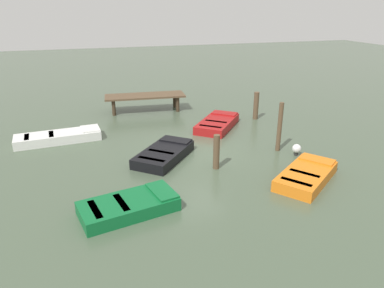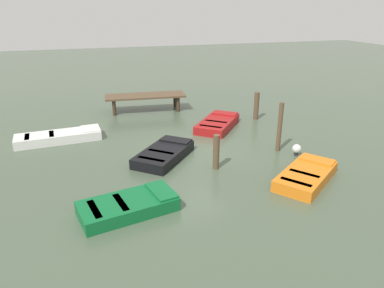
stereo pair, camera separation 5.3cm
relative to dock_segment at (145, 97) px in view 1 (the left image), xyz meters
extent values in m
plane|color=#475642|center=(0.76, -6.65, -0.82)|extent=(80.00, 80.00, 0.00)
cube|color=brown|center=(0.00, 0.00, 0.08)|extent=(4.60, 1.78, 0.10)
cylinder|color=#3C2E20|center=(1.83, 0.36, -0.39)|extent=(0.20, 0.20, 0.85)
cylinder|color=#3C2E20|center=(1.75, -0.64, -0.39)|extent=(0.20, 0.20, 0.85)
cylinder|color=#3C2E20|center=(-1.75, 0.64, -0.39)|extent=(0.20, 0.20, 0.85)
cylinder|color=#3C2E20|center=(-1.83, -0.36, -0.39)|extent=(0.20, 0.20, 0.85)
cube|color=black|center=(-0.54, -7.03, -0.62)|extent=(2.92, 3.07, 0.40)
cube|color=gray|center=(-0.54, -7.03, -0.48)|extent=(2.40, 2.55, 0.04)
cube|color=black|center=(0.18, -6.19, -0.39)|extent=(1.38, 1.30, 0.06)
cube|color=#776E5D|center=(-0.67, -7.19, -0.44)|extent=(0.97, 0.87, 0.04)
cube|color=#776E5D|center=(-1.18, -7.78, -0.44)|extent=(0.97, 0.87, 0.04)
cube|color=#0F602D|center=(-2.42, -10.54, -0.62)|extent=(3.04, 1.94, 0.40)
cube|color=orange|center=(-2.42, -10.54, -0.48)|extent=(2.56, 1.55, 0.04)
cube|color=#0F602D|center=(-1.34, -10.31, -0.39)|extent=(0.87, 1.34, 0.06)
cube|color=#B06E1E|center=(-2.62, -10.59, -0.44)|extent=(0.42, 1.09, 0.04)
cube|color=#B06E1E|center=(-3.38, -10.75, -0.44)|extent=(0.42, 1.09, 0.04)
cube|color=orange|center=(3.78, -10.37, -0.62)|extent=(3.08, 2.78, 0.40)
cube|color=black|center=(3.78, -10.37, -0.48)|extent=(2.56, 2.29, 0.04)
cube|color=orange|center=(4.66, -9.71, -0.39)|extent=(1.23, 1.34, 0.06)
cube|color=black|center=(3.61, -10.50, -0.44)|extent=(0.79, 0.96, 0.04)
cube|color=black|center=(2.98, -10.97, -0.44)|extent=(0.79, 0.96, 0.04)
cube|color=maroon|center=(2.89, -4.02, -0.62)|extent=(3.01, 3.23, 0.40)
cube|color=black|center=(2.89, -4.02, -0.48)|extent=(2.48, 2.68, 0.04)
cube|color=maroon|center=(3.64, -3.11, -0.39)|extent=(1.41, 1.32, 0.06)
cube|color=black|center=(2.75, -4.19, -0.44)|extent=(0.98, 0.86, 0.04)
cube|color=black|center=(2.23, -4.83, -0.44)|extent=(0.98, 0.86, 0.04)
cube|color=silver|center=(-4.64, -3.72, -0.62)|extent=(3.74, 1.46, 0.40)
cube|color=#334772|center=(-4.64, -3.72, -0.48)|extent=(3.18, 1.16, 0.04)
cube|color=silver|center=(-3.22, -3.60, -0.39)|extent=(0.89, 1.10, 0.06)
cube|color=navy|center=(-4.91, -3.74, -0.44)|extent=(0.28, 0.92, 0.04)
cube|color=navy|center=(-5.92, -3.83, -0.44)|extent=(0.28, 0.92, 0.04)
cylinder|color=brown|center=(5.38, -3.26, -0.08)|extent=(0.27, 0.27, 1.47)
cylinder|color=brown|center=(4.27, -7.58, 0.23)|extent=(0.19, 0.19, 2.09)
cylinder|color=brown|center=(1.15, -8.46, -0.15)|extent=(0.24, 0.24, 1.34)
cylinder|color=#262626|center=(4.73, -8.27, -0.76)|extent=(0.16, 0.16, 0.12)
sphere|color=white|center=(4.73, -8.27, -0.52)|extent=(0.36, 0.36, 0.36)
camera|label=1|loc=(-3.32, -19.83, 4.97)|focal=33.32mm
camera|label=2|loc=(-3.27, -19.85, 4.97)|focal=33.32mm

